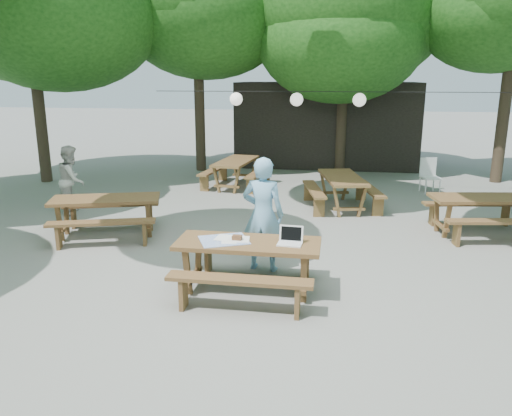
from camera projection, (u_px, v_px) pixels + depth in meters
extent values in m
plane|color=slate|center=(275.00, 273.00, 7.78)|extent=(80.00, 80.00, 0.00)
cube|color=black|center=(327.00, 123.00, 17.37)|extent=(6.00, 3.00, 2.80)
cube|color=brown|center=(248.00, 244.00, 6.92)|extent=(2.00, 0.80, 0.06)
cube|color=brown|center=(239.00, 280.00, 6.36)|extent=(1.90, 0.28, 0.05)
cube|color=brown|center=(255.00, 247.00, 7.61)|extent=(1.90, 0.28, 0.05)
cube|color=brown|center=(248.00, 269.00, 7.01)|extent=(1.70, 0.70, 0.69)
cube|color=brown|center=(105.00, 199.00, 9.43)|extent=(2.15, 1.36, 0.06)
cube|color=brown|center=(101.00, 223.00, 8.88)|extent=(1.90, 0.83, 0.05)
cube|color=brown|center=(111.00, 205.00, 10.12)|extent=(1.90, 0.83, 0.05)
cube|color=brown|center=(107.00, 218.00, 9.53)|extent=(1.83, 1.17, 0.69)
cube|color=brown|center=(486.00, 198.00, 9.50)|extent=(2.10, 1.10, 0.06)
cube|color=brown|center=(500.00, 222.00, 8.94)|extent=(1.92, 0.57, 0.05)
cube|color=brown|center=(470.00, 204.00, 10.20)|extent=(1.92, 0.57, 0.05)
cube|color=brown|center=(483.00, 217.00, 9.60)|extent=(1.79, 0.96, 0.69)
cube|color=brown|center=(236.00, 161.00, 13.72)|extent=(1.02, 2.08, 0.06)
cube|color=brown|center=(259.00, 172.00, 13.62)|extent=(0.49, 1.92, 0.05)
cube|color=brown|center=(214.00, 170.00, 13.95)|extent=(0.49, 1.92, 0.05)
cube|color=brown|center=(236.00, 175.00, 13.81)|extent=(0.88, 1.77, 0.69)
cube|color=brown|center=(342.00, 178.00, 11.48)|extent=(1.19, 2.12, 0.06)
cube|color=brown|center=(370.00, 189.00, 11.58)|extent=(0.66, 1.92, 0.05)
cube|color=brown|center=(314.00, 189.00, 11.52)|extent=(0.66, 1.92, 0.05)
cube|color=brown|center=(342.00, 193.00, 11.58)|extent=(1.03, 1.81, 0.69)
imported|color=#79B5DD|center=(263.00, 214.00, 7.72)|extent=(0.70, 0.50, 1.80)
imported|color=beige|center=(72.00, 180.00, 11.06)|extent=(0.76, 0.87, 1.52)
cube|color=white|center=(430.00, 178.00, 13.12)|extent=(0.54, 0.54, 0.04)
cube|color=white|center=(428.00, 167.00, 13.25)|extent=(0.44, 0.15, 0.48)
cube|color=white|center=(430.00, 185.00, 13.17)|extent=(0.51, 0.51, 0.38)
cube|color=white|center=(290.00, 244.00, 6.78)|extent=(0.35, 0.25, 0.02)
cube|color=white|center=(291.00, 233.00, 6.86)|extent=(0.33, 0.08, 0.23)
cube|color=black|center=(291.00, 234.00, 6.85)|extent=(0.28, 0.06, 0.19)
cube|color=#335CB0|center=(224.00, 240.00, 6.96)|extent=(0.82, 0.77, 0.01)
cube|color=white|center=(229.00, 240.00, 6.93)|extent=(0.25, 0.32, 0.00)
cube|color=white|center=(242.00, 239.00, 6.97)|extent=(0.25, 0.32, 0.00)
cube|color=white|center=(223.00, 238.00, 7.04)|extent=(0.24, 0.31, 0.00)
cube|color=brown|center=(237.00, 237.00, 6.94)|extent=(0.14, 0.10, 0.06)
cylinder|color=black|center=(324.00, 92.00, 12.77)|extent=(9.00, 0.02, 0.02)
sphere|color=white|center=(236.00, 99.00, 13.17)|extent=(0.34, 0.34, 0.34)
sphere|color=white|center=(297.00, 99.00, 12.93)|extent=(0.34, 0.34, 0.34)
sphere|color=white|center=(359.00, 100.00, 12.68)|extent=(0.34, 0.34, 0.34)
cylinder|color=#2D2319|center=(38.00, 101.00, 14.08)|extent=(0.32, 0.32, 4.63)
ellipsoid|color=#184813|center=(28.00, 2.00, 13.41)|extent=(5.26, 5.26, 3.95)
cylinder|color=#2D2319|center=(199.00, 96.00, 15.83)|extent=(0.32, 0.32, 4.77)
ellipsoid|color=#184813|center=(197.00, 6.00, 15.15)|extent=(5.41, 5.41, 4.06)
cylinder|color=#2D2319|center=(342.00, 103.00, 15.67)|extent=(0.32, 0.32, 4.34)
ellipsoid|color=#184813|center=(346.00, 20.00, 15.04)|extent=(5.08, 5.08, 3.81)
cylinder|color=#2D2319|center=(506.00, 96.00, 13.94)|extent=(0.32, 0.32, 4.92)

